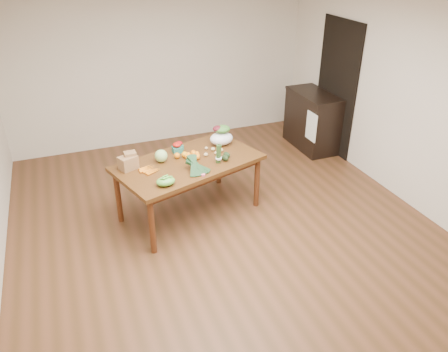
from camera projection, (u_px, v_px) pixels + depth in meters
name	position (u px, v px, depth m)	size (l,w,h in m)	color
floor	(227.00, 232.00, 5.30)	(6.00, 6.00, 0.00)	brown
room_walls	(228.00, 129.00, 4.65)	(5.02, 6.02, 2.70)	silver
dining_table	(190.00, 188.00, 5.49)	(1.73, 0.96, 0.75)	#502F12
doorway_dark	(336.00, 88.00, 6.88)	(0.02, 1.00, 2.10)	black
cabinet	(312.00, 120.00, 7.24)	(0.52, 1.02, 0.94)	black
dish_towel	(311.00, 127.00, 6.80)	(0.02, 0.28, 0.45)	white
paper_bag	(128.00, 161.00, 5.08)	(0.27, 0.23, 0.19)	#906540
cabbage	(161.00, 156.00, 5.25)	(0.16, 0.16, 0.16)	#B5DB7E
strawberry_basket_a	(177.00, 148.00, 5.50)	(0.11, 0.11, 0.10)	red
strawberry_basket_b	(179.00, 146.00, 5.58)	(0.09, 0.09, 0.09)	#B70C18
orange_a	(177.00, 156.00, 5.35)	(0.07, 0.07, 0.07)	orange
orange_b	(185.00, 155.00, 5.38)	(0.08, 0.08, 0.08)	orange
orange_c	(193.00, 153.00, 5.43)	(0.07, 0.07, 0.07)	#DD5B0D
mandarin_cluster	(194.00, 155.00, 5.35)	(0.18, 0.18, 0.10)	orange
carrots	(149.00, 169.00, 5.08)	(0.22, 0.22, 0.03)	orange
snap_pea_bag	(166.00, 181.00, 4.77)	(0.21, 0.16, 0.09)	#5AAE3B
kale_bunch	(198.00, 166.00, 5.01)	(0.32, 0.40, 0.16)	black
asparagus_bundle	(219.00, 154.00, 5.20)	(0.08, 0.08, 0.25)	#467134
potato_a	(206.00, 155.00, 5.41)	(0.05, 0.05, 0.05)	#D8BF7D
potato_b	(216.00, 153.00, 5.46)	(0.05, 0.04, 0.04)	tan
potato_c	(213.00, 149.00, 5.55)	(0.05, 0.05, 0.05)	tan
potato_d	(206.00, 148.00, 5.59)	(0.05, 0.04, 0.04)	#DCB27F
potato_e	(221.00, 150.00, 5.53)	(0.05, 0.05, 0.05)	tan
avocado_a	(225.00, 158.00, 5.30)	(0.07, 0.11, 0.07)	black
avocado_b	(227.00, 155.00, 5.38)	(0.07, 0.10, 0.07)	black
salad_bag	(221.00, 136.00, 5.67)	(0.31, 0.23, 0.24)	white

